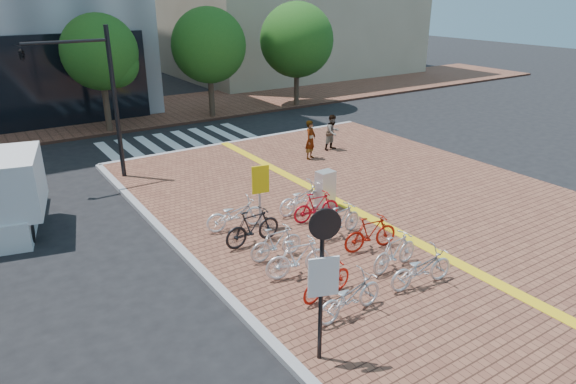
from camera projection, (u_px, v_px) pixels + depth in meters
ground at (351, 256)px, 14.73m from camera, size 120.00×120.00×0.00m
tactile_strip at (557, 314)px, 11.81m from camera, size 0.40×34.00×0.01m
kerb_north at (242, 141)px, 25.56m from camera, size 14.00×0.25×0.15m
far_sidewalk at (127, 115)px, 31.03m from camera, size 70.00×8.00×0.15m
crosswalk at (180, 141)px, 25.87m from camera, size 7.50×4.00×0.01m
street_trees at (226, 46)px, 29.37m from camera, size 16.20×4.60×6.35m
bike_0 at (350, 296)px, 11.63m from camera, size 1.92×0.78×0.99m
bike_1 at (327, 280)px, 12.33m from camera, size 1.61×0.65×0.94m
bike_2 at (298, 258)px, 13.22m from camera, size 1.85×0.87×1.07m
bike_3 at (276, 243)px, 14.12m from camera, size 1.62×0.54×0.96m
bike_4 at (253, 227)px, 14.91m from camera, size 1.84×0.60×1.09m
bike_5 at (235, 214)px, 15.89m from camera, size 1.94×0.88×0.98m
bike_6 at (421, 268)px, 12.81m from camera, size 1.93×0.86×0.98m
bike_7 at (395, 252)px, 13.58m from camera, size 1.73×0.66×1.01m
bike_8 at (371, 233)px, 14.61m from camera, size 1.77×0.73×1.03m
bike_9 at (341, 221)px, 15.44m from camera, size 1.71×0.72×1.00m
bike_10 at (316, 207)px, 16.45m from camera, size 1.67×0.66×0.98m
bike_11 at (302, 198)px, 17.10m from camera, size 1.96×0.86×1.00m
pedestrian_a at (311, 140)px, 22.42m from camera, size 0.74×0.66×1.71m
pedestrian_b at (333, 132)px, 23.73m from camera, size 0.89×0.74×1.64m
utility_box at (325, 189)px, 17.41m from camera, size 0.62×0.47×1.31m
yellow_sign at (260, 185)px, 15.66m from camera, size 0.55×0.17×2.04m
notice_sign at (323, 268)px, 9.63m from camera, size 0.59×0.25×3.33m
traffic_light_pole at (74, 78)px, 18.47m from camera, size 3.12×1.20×5.80m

